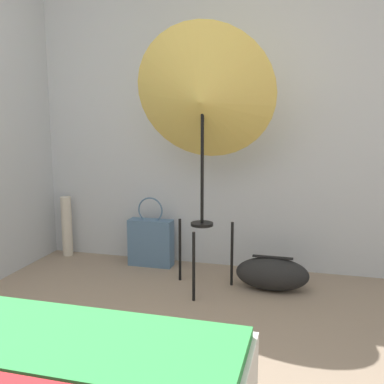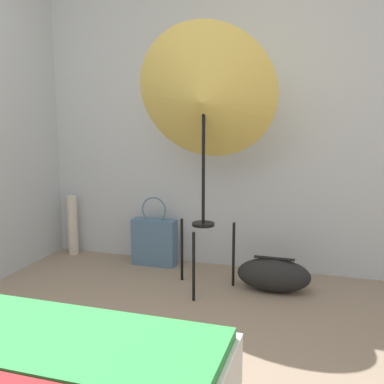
{
  "view_description": "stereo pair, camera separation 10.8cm",
  "coord_description": "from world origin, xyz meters",
  "px_view_note": "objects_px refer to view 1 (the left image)",
  "views": [
    {
      "loc": [
        0.87,
        -1.16,
        1.2
      ],
      "look_at": [
        0.14,
        1.52,
        0.72
      ],
      "focal_mm": 42.0,
      "sensor_mm": 36.0,
      "label": 1
    },
    {
      "loc": [
        0.97,
        -1.13,
        1.2
      ],
      "look_at": [
        0.14,
        1.52,
        0.72
      ],
      "focal_mm": 42.0,
      "sensor_mm": 36.0,
      "label": 2
    }
  ],
  "objects_px": {
    "photo_umbrella": "(202,99)",
    "tote_bag": "(151,242)",
    "duffel_bag": "(272,274)",
    "paper_roll": "(67,226)"
  },
  "relations": [
    {
      "from": "photo_umbrella",
      "to": "tote_bag",
      "type": "xyz_separation_m",
      "value": [
        -0.51,
        0.37,
        -1.1
      ]
    },
    {
      "from": "photo_umbrella",
      "to": "duffel_bag",
      "type": "bearing_deg",
      "value": 11.32
    },
    {
      "from": "tote_bag",
      "to": "duffel_bag",
      "type": "height_order",
      "value": "tote_bag"
    },
    {
      "from": "duffel_bag",
      "to": "tote_bag",
      "type": "bearing_deg",
      "value": 164.52
    },
    {
      "from": "photo_umbrella",
      "to": "duffel_bag",
      "type": "height_order",
      "value": "photo_umbrella"
    },
    {
      "from": "tote_bag",
      "to": "duffel_bag",
      "type": "bearing_deg",
      "value": -15.48
    },
    {
      "from": "tote_bag",
      "to": "paper_roll",
      "type": "xyz_separation_m",
      "value": [
        -0.78,
        0.06,
        0.06
      ]
    },
    {
      "from": "photo_umbrella",
      "to": "tote_bag",
      "type": "bearing_deg",
      "value": 144.19
    },
    {
      "from": "photo_umbrella",
      "to": "duffel_bag",
      "type": "xyz_separation_m",
      "value": [
        0.48,
        0.1,
        -1.18
      ]
    },
    {
      "from": "photo_umbrella",
      "to": "paper_roll",
      "type": "distance_m",
      "value": 1.72
    }
  ]
}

